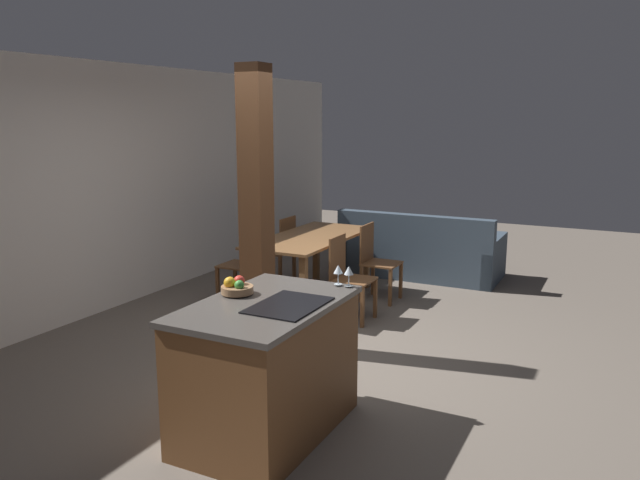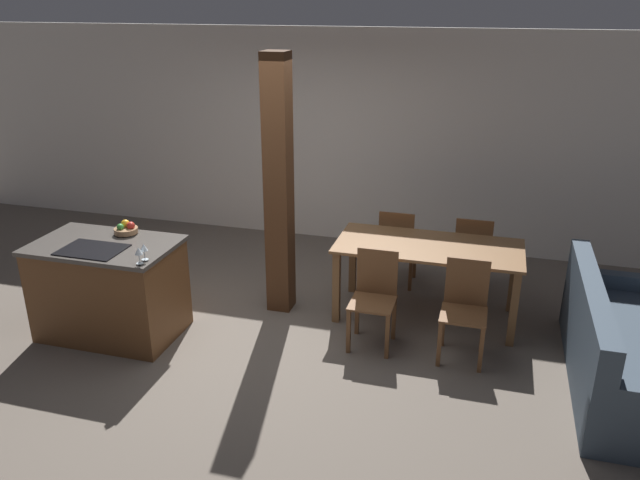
{
  "view_description": "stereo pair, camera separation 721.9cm",
  "coord_description": "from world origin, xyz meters",
  "px_view_note": "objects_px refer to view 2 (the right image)",
  "views": [
    {
      "loc": [
        -4.67,
        -2.45,
        2.14
      ],
      "look_at": [
        0.6,
        0.2,
        0.95
      ],
      "focal_mm": 35.0,
      "sensor_mm": 36.0,
      "label": 1
    },
    {
      "loc": [
        2.05,
        -4.92,
        3.04
      ],
      "look_at": [
        0.6,
        0.2,
        0.95
      ],
      "focal_mm": 35.0,
      "sensor_mm": 36.0,
      "label": 2
    }
  ],
  "objects_px": {
    "fruit_bowl": "(126,229)",
    "dining_chair_far_right": "(472,253)",
    "kitchen_island": "(110,288)",
    "dining_chair_near_left": "(374,296)",
    "wine_glass_near": "(139,252)",
    "dining_chair_far_left": "(397,246)",
    "timber_post": "(279,188)",
    "dining_chair_near_right": "(464,308)",
    "couch": "(627,355)",
    "dining_table": "(428,255)",
    "wine_glass_middle": "(144,248)"
  },
  "relations": [
    {
      "from": "wine_glass_near",
      "to": "kitchen_island",
      "type": "bearing_deg",
      "value": 149.82
    },
    {
      "from": "dining_table",
      "to": "timber_post",
      "type": "xyz_separation_m",
      "value": [
        -1.46,
        -0.21,
        0.62
      ]
    },
    {
      "from": "dining_table",
      "to": "dining_chair_near_right",
      "type": "height_order",
      "value": "dining_chair_near_right"
    },
    {
      "from": "dining_table",
      "to": "dining_chair_near_left",
      "type": "bearing_deg",
      "value": -122.06
    },
    {
      "from": "timber_post",
      "to": "dining_chair_near_right",
      "type": "bearing_deg",
      "value": -13.19
    },
    {
      "from": "dining_chair_near_left",
      "to": "couch",
      "type": "relative_size",
      "value": 0.43
    },
    {
      "from": "kitchen_island",
      "to": "timber_post",
      "type": "bearing_deg",
      "value": 34.3
    },
    {
      "from": "dining_chair_far_right",
      "to": "kitchen_island",
      "type": "bearing_deg",
      "value": 28.96
    },
    {
      "from": "wine_glass_middle",
      "to": "timber_post",
      "type": "distance_m",
      "value": 1.46
    },
    {
      "from": "dining_chair_near_left",
      "to": "fruit_bowl",
      "type": "bearing_deg",
      "value": -174.55
    },
    {
      "from": "kitchen_island",
      "to": "dining_chair_near_right",
      "type": "relative_size",
      "value": 1.47
    },
    {
      "from": "kitchen_island",
      "to": "dining_table",
      "type": "relative_size",
      "value": 0.73
    },
    {
      "from": "wine_glass_middle",
      "to": "dining_chair_far_right",
      "type": "xyz_separation_m",
      "value": [
        2.67,
        2.05,
        -0.57
      ]
    },
    {
      "from": "dining_chair_near_right",
      "to": "timber_post",
      "type": "height_order",
      "value": "timber_post"
    },
    {
      "from": "kitchen_island",
      "to": "wine_glass_middle",
      "type": "bearing_deg",
      "value": -23.65
    },
    {
      "from": "dining_chair_far_left",
      "to": "couch",
      "type": "bearing_deg",
      "value": 146.65
    },
    {
      "from": "dining_chair_near_left",
      "to": "kitchen_island",
      "type": "bearing_deg",
      "value": -168.34
    },
    {
      "from": "dining_chair_far_left",
      "to": "wine_glass_near",
      "type": "bearing_deg",
      "value": 48.99
    },
    {
      "from": "wine_glass_near",
      "to": "dining_chair_near_right",
      "type": "height_order",
      "value": "wine_glass_near"
    },
    {
      "from": "wine_glass_middle",
      "to": "dining_table",
      "type": "xyz_separation_m",
      "value": [
        2.26,
        1.41,
        -0.38
      ]
    },
    {
      "from": "kitchen_island",
      "to": "dining_chair_near_right",
      "type": "bearing_deg",
      "value": 8.8
    },
    {
      "from": "fruit_bowl",
      "to": "dining_table",
      "type": "distance_m",
      "value": 2.93
    },
    {
      "from": "wine_glass_middle",
      "to": "dining_chair_near_left",
      "type": "bearing_deg",
      "value": 22.19
    },
    {
      "from": "fruit_bowl",
      "to": "couch",
      "type": "bearing_deg",
      "value": 1.37
    },
    {
      "from": "dining_chair_near_left",
      "to": "dining_chair_far_left",
      "type": "distance_m",
      "value": 1.3
    },
    {
      "from": "couch",
      "to": "timber_post",
      "type": "bearing_deg",
      "value": 80.1
    },
    {
      "from": "dining_chair_near_right",
      "to": "couch",
      "type": "distance_m",
      "value": 1.35
    },
    {
      "from": "fruit_bowl",
      "to": "dining_chair_far_right",
      "type": "xyz_separation_m",
      "value": [
        3.18,
        1.52,
        -0.5
      ]
    },
    {
      "from": "dining_chair_far_right",
      "to": "timber_post",
      "type": "height_order",
      "value": "timber_post"
    },
    {
      "from": "dining_table",
      "to": "couch",
      "type": "xyz_separation_m",
      "value": [
        1.74,
        -0.77,
        -0.38
      ]
    },
    {
      "from": "kitchen_island",
      "to": "dining_chair_near_left",
      "type": "height_order",
      "value": "kitchen_island"
    },
    {
      "from": "fruit_bowl",
      "to": "wine_glass_near",
      "type": "height_order",
      "value": "wine_glass_near"
    },
    {
      "from": "couch",
      "to": "dining_table",
      "type": "bearing_deg",
      "value": 66.21
    },
    {
      "from": "kitchen_island",
      "to": "dining_table",
      "type": "bearing_deg",
      "value": 22.03
    },
    {
      "from": "wine_glass_middle",
      "to": "dining_chair_far_left",
      "type": "relative_size",
      "value": 0.16
    },
    {
      "from": "kitchen_island",
      "to": "timber_post",
      "type": "xyz_separation_m",
      "value": [
        1.38,
        0.94,
        0.83
      ]
    },
    {
      "from": "kitchen_island",
      "to": "dining_chair_far_right",
      "type": "xyz_separation_m",
      "value": [
        3.25,
        1.8,
        0.01
      ]
    },
    {
      "from": "fruit_bowl",
      "to": "wine_glass_middle",
      "type": "distance_m",
      "value": 0.74
    },
    {
      "from": "fruit_bowl",
      "to": "couch",
      "type": "distance_m",
      "value": 4.57
    },
    {
      "from": "wine_glass_near",
      "to": "dining_chair_far_right",
      "type": "bearing_deg",
      "value": 38.67
    },
    {
      "from": "kitchen_island",
      "to": "dining_chair_near_left",
      "type": "distance_m",
      "value": 2.49
    },
    {
      "from": "kitchen_island",
      "to": "couch",
      "type": "height_order",
      "value": "kitchen_island"
    },
    {
      "from": "dining_chair_near_right",
      "to": "dining_chair_near_left",
      "type": "bearing_deg",
      "value": 180.0
    },
    {
      "from": "dining_table",
      "to": "dining_chair_far_right",
      "type": "relative_size",
      "value": 2.02
    },
    {
      "from": "timber_post",
      "to": "couch",
      "type": "bearing_deg",
      "value": -9.85
    },
    {
      "from": "fruit_bowl",
      "to": "dining_chair_near_left",
      "type": "xyz_separation_m",
      "value": [
        2.37,
        0.23,
        -0.5
      ]
    },
    {
      "from": "fruit_bowl",
      "to": "dining_table",
      "type": "height_order",
      "value": "fruit_bowl"
    },
    {
      "from": "dining_chair_near_left",
      "to": "dining_chair_far_left",
      "type": "relative_size",
      "value": 1.0
    },
    {
      "from": "wine_glass_near",
      "to": "fruit_bowl",
      "type": "bearing_deg",
      "value": 129.79
    },
    {
      "from": "kitchen_island",
      "to": "wine_glass_middle",
      "type": "xyz_separation_m",
      "value": [
        0.58,
        -0.25,
        0.58
      ]
    }
  ]
}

